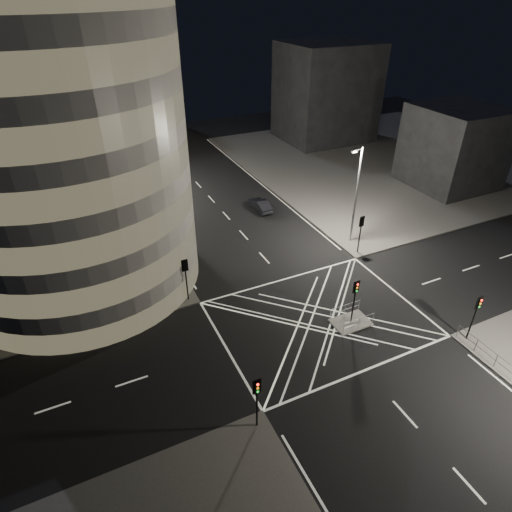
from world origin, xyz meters
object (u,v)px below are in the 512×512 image
traffic_signal_nl (257,395)px  street_lamp_left_near (158,219)px  traffic_signal_island (355,294)px  traffic_signal_fr (361,228)px  traffic_signal_nr (476,310)px  street_lamp_left_far (120,155)px  traffic_signal_fl (185,272)px  central_island (351,322)px  street_lamp_right_far (356,193)px  sedan (260,205)px

traffic_signal_nl → street_lamp_left_near: bearing=91.9°
traffic_signal_island → street_lamp_left_near: size_ratio=0.40×
traffic_signal_fr → street_lamp_left_near: size_ratio=0.40×
traffic_signal_nr → traffic_signal_nl: bearing=180.0°
traffic_signal_nl → traffic_signal_nr: bearing=0.0°
traffic_signal_nl → street_lamp_left_near: street_lamp_left_near is taller
street_lamp_left_far → traffic_signal_fl: bearing=-88.4°
central_island → traffic_signal_island: size_ratio=0.75×
traffic_signal_fl → traffic_signal_island: bearing=-37.5°
traffic_signal_fl → traffic_signal_nl: bearing=-90.0°
traffic_signal_nl → traffic_signal_fr: 22.24m
traffic_signal_nr → street_lamp_right_far: (0.64, 15.80, 2.63)m
traffic_signal_fr → traffic_signal_island: same height
traffic_signal_nr → street_lamp_right_far: street_lamp_right_far is taller
traffic_signal_nr → traffic_signal_island: bearing=142.1°
traffic_signal_nr → street_lamp_right_far: bearing=87.7°
central_island → street_lamp_left_near: size_ratio=0.30×
central_island → traffic_signal_fr: size_ratio=0.75×
street_lamp_left_far → street_lamp_left_near: bearing=-90.0°
traffic_signal_fr → sedan: 13.79m
traffic_signal_nl → sedan: traffic_signal_nl is taller
traffic_signal_fr → central_island: bearing=-129.3°
central_island → traffic_signal_nr: bearing=-37.9°
traffic_signal_island → traffic_signal_fr: bearing=50.7°
street_lamp_left_near → central_island: bearing=-49.7°
traffic_signal_island → sedan: size_ratio=0.98×
street_lamp_left_far → street_lamp_right_far: size_ratio=1.00×
traffic_signal_nr → street_lamp_left_far: bearing=116.4°
traffic_signal_fl → street_lamp_left_far: bearing=91.6°
street_lamp_left_far → traffic_signal_nr: bearing=-63.6°
traffic_signal_nl → street_lamp_left_near: size_ratio=0.40×
traffic_signal_fr → traffic_signal_nr: size_ratio=1.00×
traffic_signal_nl → traffic_signal_island: 12.03m
street_lamp_right_far → traffic_signal_fr: bearing=-106.1°
traffic_signal_fr → traffic_signal_nr: bearing=-90.0°
traffic_signal_nr → street_lamp_left_near: size_ratio=0.40×
traffic_signal_fr → street_lamp_left_near: (-18.24, 5.20, 2.63)m
traffic_signal_fl → sedan: bearing=44.6°
traffic_signal_fl → sedan: size_ratio=0.98×
traffic_signal_fl → street_lamp_right_far: bearing=6.9°
street_lamp_left_near → sedan: 16.36m
traffic_signal_island → traffic_signal_nr: bearing=-37.9°
traffic_signal_fl → street_lamp_left_far: street_lamp_left_far is taller
street_lamp_left_near → traffic_signal_nr: bearing=-45.9°
traffic_signal_nl → traffic_signal_fr: size_ratio=1.00×
traffic_signal_fl → street_lamp_left_near: 5.86m
traffic_signal_nl → street_lamp_right_far: (18.24, 15.80, 2.63)m
sedan → street_lamp_left_far: bearing=-37.1°
traffic_signal_fl → traffic_signal_island: 13.62m
traffic_signal_island → street_lamp_left_near: street_lamp_left_near is taller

